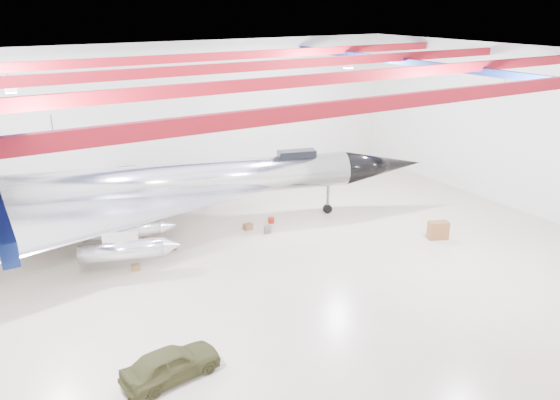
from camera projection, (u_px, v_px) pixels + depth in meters
floor at (259, 273)px, 29.06m from camera, size 40.00×40.00×0.00m
wall_back at (159, 121)px, 39.30m from camera, size 40.00×0.00×40.00m
wall_right at (518, 129)px, 36.75m from camera, size 0.00×30.00×30.00m
ceiling at (256, 61)px, 25.29m from camera, size 40.00×40.00×0.00m
ceiling_structure at (256, 76)px, 25.52m from camera, size 39.50×29.50×1.08m
jet_aircraft at (175, 186)px, 33.95m from camera, size 30.54×22.05×8.51m
jeep at (171, 363)px, 20.72m from camera, size 4.00×2.01×1.31m
desk at (438, 230)px, 33.07m from camera, size 1.35×1.02×1.11m
crate_ply at (136, 267)px, 29.31m from camera, size 0.51×0.43×0.32m
toolbox_red at (145, 233)px, 33.57m from camera, size 0.58×0.51×0.35m
engine_drum at (268, 230)px, 34.02m from camera, size 0.59×0.59×0.42m
parts_bin at (248, 227)px, 34.55m from camera, size 0.57×0.47×0.37m
crate_small at (109, 255)px, 30.75m from camera, size 0.46×0.41×0.27m
tool_chest at (271, 220)px, 35.57m from camera, size 0.45×0.45×0.37m
oil_barrel at (171, 247)px, 31.65m from camera, size 0.53×0.44×0.35m
spares_box at (205, 204)px, 38.48m from camera, size 0.44×0.44×0.35m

